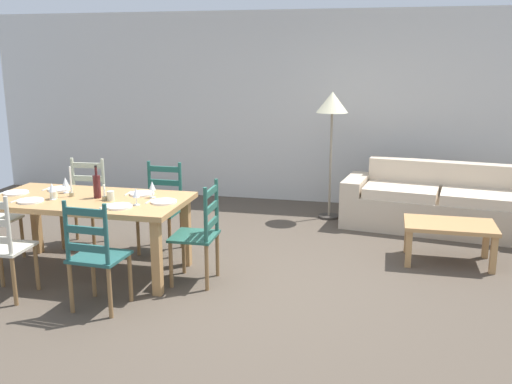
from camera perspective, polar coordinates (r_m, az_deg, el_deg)
name	(u,v)px	position (r m, az deg, el deg)	size (l,w,h in m)	color
ground_plane	(249,285)	(5.40, -0.75, -9.25)	(9.60, 9.60, 0.02)	#4C4136
wall_far	(303,108)	(8.26, 4.73, 8.38)	(9.60, 0.16, 2.70)	beige
dining_table	(88,207)	(5.71, -16.44, -1.42)	(1.90, 0.96, 0.75)	#B5844F
dining_chair_near_left	(0,246)	(5.40, -24.22, -4.99)	(0.43, 0.41, 0.96)	beige
dining_chair_near_right	(96,255)	(4.89, -15.74, -6.13)	(0.44, 0.42, 0.96)	#235450
dining_chair_far_left	(85,203)	(6.65, -16.74, -1.03)	(0.45, 0.43, 0.96)	beige
dining_chair_far_right	(161,208)	(6.25, -9.46, -1.55)	(0.43, 0.41, 0.96)	#225C50
dining_chair_head_east	(200,233)	(5.30, -5.67, -4.14)	(0.41, 0.43, 0.96)	#25594B
dinner_plate_near_left	(30,201)	(5.72, -21.65, -0.82)	(0.24, 0.24, 0.02)	white
fork_near_left	(16,200)	(5.81, -22.87, -0.79)	(0.02, 0.17, 0.01)	silver
dinner_plate_near_right	(119,206)	(5.27, -13.55, -1.40)	(0.24, 0.24, 0.02)	white
fork_near_right	(104,206)	(5.34, -14.99, -1.36)	(0.02, 0.17, 0.01)	silver
dinner_plate_far_left	(60,189)	(6.12, -19.04, 0.30)	(0.24, 0.24, 0.02)	white
fork_far_left	(47,189)	(6.21, -20.21, 0.31)	(0.02, 0.17, 0.01)	silver
dinner_plate_far_right	(142,194)	(5.70, -11.33, -0.15)	(0.24, 0.24, 0.02)	white
fork_far_right	(128,193)	(5.77, -12.69, -0.13)	(0.02, 0.17, 0.01)	silver
dinner_plate_head_west	(16,193)	(6.11, -22.90, -0.07)	(0.24, 0.24, 0.02)	white
fork_head_west	(3,193)	(6.20, -24.02, -0.05)	(0.02, 0.17, 0.01)	silver
dinner_plate_head_east	(164,202)	(5.35, -9.20, -0.96)	(0.24, 0.24, 0.02)	white
fork_head_east	(149,201)	(5.41, -10.67, -0.93)	(0.02, 0.17, 0.01)	silver
wine_bottle	(97,186)	(5.65, -15.65, 0.60)	(0.07, 0.07, 0.32)	#471919
wine_glass_near_left	(52,188)	(5.71, -19.76, 0.36)	(0.06, 0.06, 0.16)	white
wine_glass_near_right	(136,193)	(5.28, -11.92, -0.14)	(0.06, 0.06, 0.16)	white
wine_glass_far_left	(65,182)	(5.94, -18.54, 0.95)	(0.06, 0.06, 0.16)	white
wine_glass_far_right	(152,186)	(5.53, -10.35, 0.56)	(0.06, 0.06, 0.16)	white
coffee_cup_primary	(111,196)	(5.52, -14.35, -0.38)	(0.07, 0.07, 0.09)	beige
coffee_cup_secondary	(54,194)	(5.75, -19.61, -0.20)	(0.07, 0.07, 0.09)	beige
candle_tall	(71,188)	(5.78, -18.01, 0.41)	(0.05, 0.05, 0.30)	#998C66
candle_short	(105,196)	(5.55, -14.92, -0.39)	(0.05, 0.05, 0.15)	#998C66
couch	(439,206)	(7.32, 17.85, -1.30)	(2.37, 1.12, 0.80)	#C5B196
coffee_table	(449,229)	(6.14, 18.80, -3.55)	(0.90, 0.56, 0.42)	#B5844F
standing_lamp	(332,110)	(7.32, 7.63, 8.13)	(0.40, 0.40, 1.64)	#332D28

